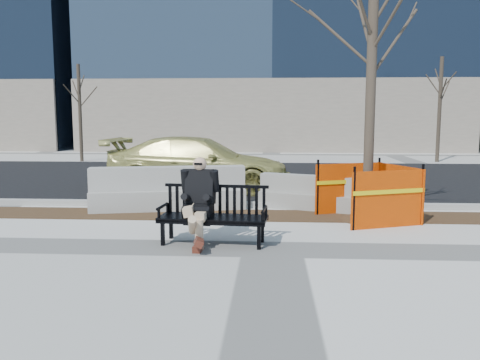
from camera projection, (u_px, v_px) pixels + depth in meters
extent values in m
plane|color=beige|center=(272.00, 249.00, 7.88)|extent=(120.00, 120.00, 0.00)
cube|color=#47301C|center=(272.00, 216.00, 10.45)|extent=(40.00, 1.20, 0.02)
cube|color=black|center=(272.00, 178.00, 16.59)|extent=(60.00, 10.40, 0.01)
cube|color=#9E9B93|center=(272.00, 205.00, 11.39)|extent=(60.00, 0.25, 0.12)
imported|color=tan|center=(199.00, 190.00, 14.01)|extent=(5.20, 2.43, 1.47)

